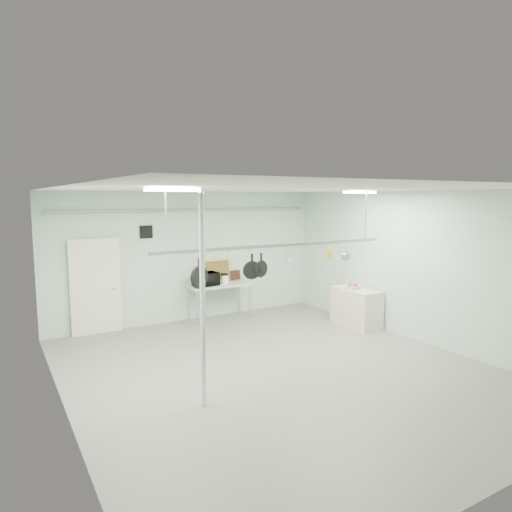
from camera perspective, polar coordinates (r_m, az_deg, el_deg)
floor at (r=8.39m, az=2.75°, el=-14.04°), size 8.00×8.00×0.00m
ceiling at (r=7.81m, az=2.89°, el=8.31°), size 7.00×8.00×0.02m
back_wall at (r=11.44m, az=-8.23°, el=-0.02°), size 7.00×0.02×3.20m
right_wall at (r=10.26m, az=19.33°, el=-1.23°), size 0.02×8.00×3.20m
door at (r=10.83m, az=-19.42°, el=-3.74°), size 1.10×0.10×2.20m
wall_vent at (r=10.99m, az=-13.57°, el=2.95°), size 0.30×0.04×0.30m
conduit_pipe at (r=11.27m, az=-8.17°, el=5.73°), size 6.60×0.07×0.07m
chrome_pole at (r=6.62m, az=-6.69°, el=-5.43°), size 0.08×0.08×3.20m
prep_table at (r=11.46m, az=-4.63°, el=-3.85°), size 1.60×0.70×0.91m
side_cabinet at (r=11.18m, az=12.42°, el=-6.30°), size 0.60×1.20×0.90m
pot_rack at (r=8.21m, az=2.86°, el=1.55°), size 4.80×0.06×1.00m
light_panel_left at (r=6.09m, az=-10.49°, el=8.17°), size 0.65×0.30×0.05m
light_panel_right at (r=9.77m, az=12.84°, el=7.78°), size 0.65×0.30×0.05m
microwave at (r=11.23m, az=-6.28°, el=-2.89°), size 0.63×0.47×0.32m
coffee_canister at (r=11.46m, az=-3.96°, el=-2.93°), size 0.22×0.22×0.21m
painting_large at (r=11.70m, az=-4.86°, el=-1.82°), size 0.79×0.19×0.58m
painting_small at (r=11.95m, az=-2.67°, el=-2.40°), size 0.30×0.09×0.25m
fruit_bowl at (r=11.09m, az=12.01°, el=-3.80°), size 0.44×0.44×0.08m
skillet_left at (r=7.53m, az=-7.11°, el=-2.16°), size 0.38×0.20×0.53m
skillet_mid at (r=7.96m, az=-0.52°, el=-1.26°), size 0.33×0.13×0.44m
skillet_right at (r=8.06m, az=0.64°, el=-1.08°), size 0.31×0.14×0.42m
whisk at (r=8.36m, az=4.03°, el=-0.43°), size 0.19×0.19×0.31m
grater at (r=8.94m, az=9.20°, el=0.31°), size 0.09×0.05×0.22m
saucepan at (r=9.21m, az=11.19°, el=0.29°), size 0.16×0.09×0.28m
fruit_cluster at (r=11.08m, az=12.02°, el=-3.60°), size 0.24×0.24×0.09m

